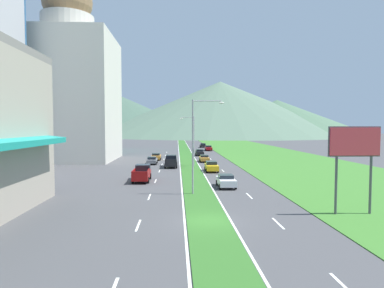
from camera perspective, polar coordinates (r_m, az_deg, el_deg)
The scene contains 41 objects.
ground_plane at distance 25.31m, azimuth 2.76°, elevation -13.25°, with size 600.00×600.00×0.00m, color #424244.
grass_median at distance 84.51m, azimuth -1.09°, elevation -1.76°, with size 3.20×240.00×0.06m, color #2D6023.
grass_verge_right at distance 87.53m, azimuth 12.53°, elevation -1.66°, with size 24.00×240.00×0.06m, color #387028.
lane_dash_left_2 at distance 24.58m, azimuth -9.32°, elevation -13.77°, with size 0.16×2.80×0.01m, color silver.
lane_dash_left_3 at distance 33.83m, azimuth -7.42°, elevation -9.08°, with size 0.16×2.80×0.01m, color silver.
lane_dash_left_4 at distance 43.23m, azimuth -6.36°, elevation -6.42°, with size 0.16×2.80×0.01m, color silver.
lane_dash_left_5 at distance 52.70m, azimuth -5.69°, elevation -4.71°, with size 0.16×2.80×0.01m, color silver.
lane_dash_left_6 at distance 62.21m, azimuth -5.22°, elevation -3.52°, with size 0.16×2.80×0.01m, color silver.
lane_dash_left_7 at distance 71.74m, azimuth -4.88°, elevation -2.65°, with size 0.16×2.80×0.01m, color silver.
lane_dash_left_8 at distance 81.28m, azimuth -4.62°, elevation -1.98°, with size 0.16×2.80×0.01m, color silver.
lane_dash_left_9 at distance 90.84m, azimuth -4.41°, elevation -1.45°, with size 0.16×2.80×0.01m, color silver.
lane_dash_right_1 at distance 17.18m, azimuth 25.07°, elevation -21.63°, with size 0.16×2.80×0.01m, color silver.
lane_dash_right_2 at distance 25.52m, azimuth 14.74°, elevation -13.19°, with size 0.16×2.80×0.01m, color silver.
lane_dash_right_3 at distance 34.52m, azimuth 9.92°, elevation -8.86°, with size 0.16×2.80×0.01m, color silver.
lane_dash_right_4 at distance 43.78m, azimuth 7.17°, elevation -6.31°, with size 0.16×2.80×0.01m, color silver.
lane_dash_right_5 at distance 53.15m, azimuth 5.40°, elevation -4.64°, with size 0.16×2.80×0.01m, color silver.
lane_dash_right_6 at distance 62.59m, azimuth 4.16°, elevation -3.47°, with size 0.16×2.80×0.01m, color silver.
lane_dash_right_7 at distance 72.07m, azimuth 3.26°, elevation -2.61°, with size 0.16×2.80×0.01m, color silver.
lane_dash_right_8 at distance 81.57m, azimuth 2.56°, elevation -1.95°, with size 0.16×2.80×0.01m, color silver.
lane_dash_right_9 at distance 91.10m, azimuth 2.01°, elevation -1.43°, with size 0.16×2.80×0.01m, color silver.
edge_line_median_left at distance 84.49m, azimuth -2.27°, elevation -1.78°, with size 0.16×240.00×0.01m, color silver.
edge_line_median_right at distance 84.58m, azimuth 0.10°, elevation -1.77°, with size 0.16×240.00×0.01m, color silver.
domed_building at distance 74.56m, azimuth -20.59°, elevation 9.39°, with size 18.82×18.82×38.16m.
midrise_colored at distance 102.14m, azimuth -19.22°, elevation 7.19°, with size 17.81×17.81×29.57m, color teal.
hill_far_left at distance 298.09m, azimuth -13.75°, elevation 5.18°, with size 170.76×170.76×37.39m, color #3D5647.
hill_far_center at distance 267.65m, azimuth 4.91°, elevation 6.15°, with size 203.95×203.95×43.38m, color #516B56.
hill_far_right at distance 257.75m, azimuth 14.53°, elevation 4.39°, with size 135.94×135.94×27.28m, color #47664C.
street_lamp_near at distance 34.15m, azimuth 0.73°, elevation 0.70°, with size 3.34×0.41×9.90m.
street_lamp_mid at distance 58.81m, azimuth 0.07°, elevation 1.10°, with size 2.62×0.28×8.90m.
billboard_roadside at distance 29.21m, azimuth 26.40°, elevation -0.61°, with size 4.26×0.28×7.12m.
car_0 at distance 66.28m, azimuth 2.14°, elevation -2.49°, with size 1.96×4.45×1.36m.
car_1 at distance 70.22m, azimuth -6.24°, elevation -2.16°, with size 2.00×4.69×1.47m.
car_2 at distance 38.86m, azimuth 5.93°, elevation -6.36°, with size 2.02×4.22×1.46m.
car_3 at distance 80.50m, azimuth 1.33°, elevation -1.46°, with size 2.00×4.49×1.54m.
car_4 at distance 96.95m, azimuth 2.88°, elevation -0.70°, with size 1.99×4.66×1.54m.
car_5 at distance 111.84m, azimuth 1.92°, elevation -0.23°, with size 2.03×4.30×1.42m.
car_6 at distance 62.69m, azimuth -6.96°, elevation -2.82°, with size 1.93×4.53×1.40m.
car_7 at distance 52.14m, azimuth 3.40°, elevation -3.89°, with size 1.99×4.65×1.60m.
pickup_truck_0 at distance 43.59m, azimuth -8.68°, elevation -5.06°, with size 2.18×5.40×2.00m.
pickup_truck_1 at distance 57.87m, azimuth -3.66°, elevation -3.03°, with size 2.18×5.40×2.00m.
motorcycle_rider at distance 63.32m, azimuth -4.33°, elevation -2.73°, with size 0.36×2.00×1.80m.
Camera 1 is at (-2.32, -24.19, 7.10)m, focal length 30.70 mm.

